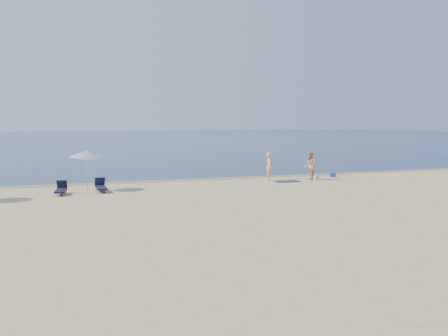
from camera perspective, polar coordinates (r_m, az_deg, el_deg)
The scene contains 11 objects.
ground at distance 19.57m, azimuth 17.73°, elevation -6.68°, with size 160.00×160.00×0.00m, color tan.
sea at distance 115.49m, azimuth -15.58°, elevation 2.85°, with size 240.00×160.00×0.01m, color #0C1C4D.
wet_sand_strip at distance 36.51m, azimuth -1.94°, elevation -1.13°, with size 240.00×1.60×0.00m, color #847254.
person_left at distance 35.82m, azimuth 4.63°, elevation 0.18°, with size 0.66×0.43×1.80m, color tan.
person_right at distance 36.27m, azimuth 8.72°, elevation 0.23°, with size 0.89×0.70×1.84m, color tan.
beach_towel at distance 35.13m, azimuth 6.44°, elevation -1.38°, with size 1.61×0.89×0.03m, color #0F1B4C.
white_bag at distance 36.75m, azimuth 9.27°, elevation -0.90°, with size 0.38×0.33×0.33m, color silver.
blue_cooler at distance 38.44m, azimuth 10.97°, elevation -0.71°, with size 0.40×0.28×0.28m, color #1E49A6.
umbrella_near at distance 31.23m, azimuth -13.79°, elevation 1.40°, with size 1.82×1.85×2.31m.
lounger_left at distance 30.13m, azimuth -16.24°, elevation -2.13°, with size 0.83×1.68×0.71m.
lounger_right at distance 30.79m, azimuth -12.38°, elevation -1.88°, with size 0.64×1.68×0.73m.
Camera 1 is at (-12.24, -14.78, 3.86)m, focal length 45.00 mm.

